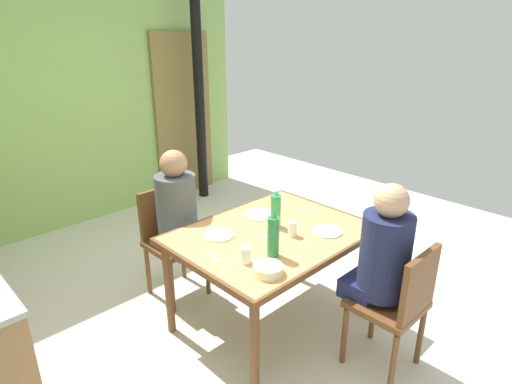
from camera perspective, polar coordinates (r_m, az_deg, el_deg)
name	(u,v)px	position (r m, az deg, el deg)	size (l,w,h in m)	color
ground_plane	(247,329)	(3.23, -1.17, -17.88)	(6.94, 6.94, 0.00)	silver
wall_back	(68,94)	(4.86, -23.87, 11.92)	(4.17, 0.10, 2.80)	#97C467
door_wooden	(183,116)	(5.48, -9.68, 9.97)	(0.80, 0.05, 2.00)	olive
stove_pipe_column	(199,85)	(5.23, -7.68, 14.01)	(0.12, 0.12, 2.80)	black
dining_table	(271,241)	(2.93, 2.06, -6.63)	(1.29, 0.99, 0.74)	brown
chair_near_diner	(398,302)	(2.76, 18.51, -13.84)	(0.40, 0.40, 0.87)	brown
chair_far_diner	(170,236)	(3.45, -11.42, -5.74)	(0.40, 0.40, 0.87)	brown
person_near_diner	(383,253)	(2.67, 16.63, -7.78)	(0.30, 0.37, 0.77)	#1C224E
person_far_diner	(178,207)	(3.23, -10.44, -2.05)	(0.30, 0.37, 0.77)	#49555C
water_bottle_green_near	(276,210)	(2.93, 2.66, -2.41)	(0.07, 0.07, 0.27)	#309F58
water_bottle_green_far	(273,236)	(2.55, 2.32, -5.84)	(0.07, 0.07, 0.29)	#288146
serving_bowl_center	(268,270)	(2.43, 1.60, -10.33)	(0.17, 0.17, 0.06)	#E6E9C4
dinner_plate_near_left	(219,235)	(2.86, -4.96, -5.72)	(0.21, 0.21, 0.01)	white
dinner_plate_near_right	(327,231)	(2.93, 9.54, -5.23)	(0.20, 0.20, 0.01)	white
dinner_plate_far_center	(260,215)	(3.14, 0.48, -3.05)	(0.23, 0.23, 0.01)	white
drinking_glass_by_near_diner	(292,229)	(2.84, 4.90, -4.92)	(0.06, 0.06, 0.10)	silver
drinking_glass_by_far_diner	(246,255)	(2.52, -1.39, -8.44)	(0.06, 0.06, 0.10)	silver
cutlery_knife_near	(214,257)	(2.61, -5.66, -8.64)	(0.15, 0.02, 0.00)	silver
cutlery_fork_near	(306,210)	(3.26, 6.74, -2.39)	(0.15, 0.02, 0.00)	silver
cutlery_knife_far	(270,235)	(2.86, 1.93, -5.72)	(0.15, 0.02, 0.00)	silver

